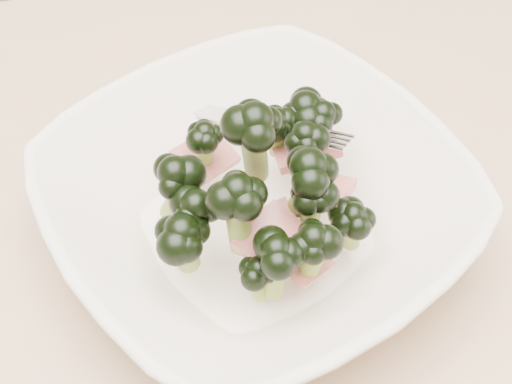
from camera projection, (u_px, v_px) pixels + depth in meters
The scene contains 1 object.
broccoli_dish at pixel (257, 202), 0.50m from camera, with size 0.37×0.37×0.15m.
Camera 1 is at (0.04, -0.25, 1.19)m, focal length 50.00 mm.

